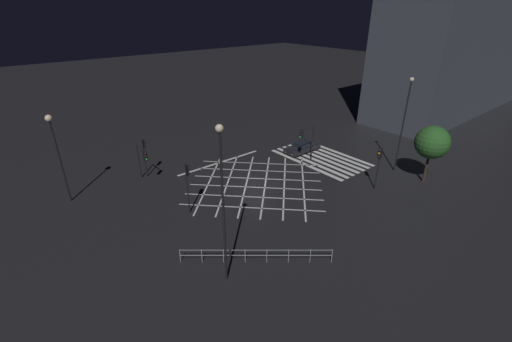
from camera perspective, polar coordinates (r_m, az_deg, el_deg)
name	(u,v)px	position (r m, az deg, el deg)	size (l,w,h in m)	color
ground_plane	(256,183)	(33.36, 0.00, -1.98)	(200.00, 200.00, 0.00)	black
road_markings	(295,166)	(37.09, 6.50, 0.85)	(15.53, 20.29, 0.01)	silver
office_building	(470,23)	(65.43, 32.12, 20.11)	(10.06, 38.14, 26.28)	#3D424C
traffic_light_sw_cross	(379,160)	(32.82, 19.78, 1.71)	(0.36, 0.39, 4.19)	black
traffic_light_median_north	(187,179)	(27.80, -11.35, -1.27)	(0.36, 0.39, 4.39)	black
traffic_light_ne_cross	(144,150)	(35.21, -18.12, 3.35)	(0.36, 0.39, 4.00)	black
traffic_light_median_south	(306,137)	(36.80, 8.36, 5.62)	(0.36, 2.15, 4.13)	black
traffic_light_ne_main	(143,157)	(34.18, -18.37, 2.23)	(2.25, 0.36, 3.60)	black
street_lamp_east	(222,189)	(18.90, -5.64, -3.05)	(0.44, 0.44, 10.20)	black
street_lamp_west	(405,116)	(36.67, 23.54, 8.44)	(0.41, 0.41, 9.60)	black
street_lamp_far	(54,139)	(32.35, -30.59, 4.66)	(0.57, 0.57, 7.84)	black
street_tree_near	(432,143)	(35.88, 27.29, 4.24)	(3.12, 3.12, 5.67)	#38281C
waiting_car	(302,147)	(40.67, 7.75, 3.95)	(1.78, 4.57, 1.18)	black
pedestrian_railing	(256,254)	(23.39, 0.00, -13.70)	(6.52, 7.85, 1.05)	#9EA0A5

